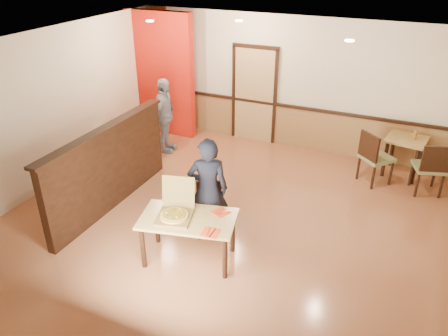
# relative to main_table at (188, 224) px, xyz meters

# --- Properties ---
(floor) EXTENTS (7.00, 7.00, 0.00)m
(floor) POSITION_rel_main_table_xyz_m (0.10, 0.95, -0.60)
(floor) COLOR #A2613F
(floor) RESTS_ON ground
(ceiling) EXTENTS (7.00, 7.00, 0.00)m
(ceiling) POSITION_rel_main_table_xyz_m (0.10, 0.95, 2.20)
(ceiling) COLOR black
(ceiling) RESTS_ON wall_back
(wall_back) EXTENTS (7.00, 0.00, 7.00)m
(wall_back) POSITION_rel_main_table_xyz_m (0.10, 4.45, 0.80)
(wall_back) COLOR beige
(wall_back) RESTS_ON floor
(wall_left) EXTENTS (0.00, 7.00, 7.00)m
(wall_left) POSITION_rel_main_table_xyz_m (-3.40, 0.95, 0.80)
(wall_left) COLOR beige
(wall_left) RESTS_ON floor
(wainscot_back) EXTENTS (7.00, 0.04, 0.90)m
(wainscot_back) POSITION_rel_main_table_xyz_m (0.10, 4.42, -0.15)
(wainscot_back) COLOR olive
(wainscot_back) RESTS_ON floor
(chair_rail_back) EXTENTS (7.00, 0.06, 0.06)m
(chair_rail_back) POSITION_rel_main_table_xyz_m (0.10, 4.40, 0.32)
(chair_rail_back) COLOR black
(chair_rail_back) RESTS_ON wall_back
(back_door) EXTENTS (0.90, 0.06, 2.10)m
(back_door) POSITION_rel_main_table_xyz_m (-0.70, 4.41, 0.45)
(back_door) COLOR tan
(back_door) RESTS_ON wall_back
(booth_partition) EXTENTS (0.20, 3.10, 1.44)m
(booth_partition) POSITION_rel_main_table_xyz_m (-1.90, 0.75, 0.14)
(booth_partition) COLOR black
(booth_partition) RESTS_ON floor
(red_accent_panel) EXTENTS (1.60, 0.20, 2.78)m
(red_accent_panel) POSITION_rel_main_table_xyz_m (-2.80, 3.95, 0.80)
(red_accent_panel) COLOR #B9190D
(red_accent_panel) RESTS_ON floor
(spot_a) EXTENTS (0.14, 0.14, 0.02)m
(spot_a) POSITION_rel_main_table_xyz_m (-2.20, 2.75, 2.18)
(spot_a) COLOR #FCEAB0
(spot_a) RESTS_ON ceiling
(spot_b) EXTENTS (0.14, 0.14, 0.02)m
(spot_b) POSITION_rel_main_table_xyz_m (-0.70, 3.45, 2.18)
(spot_b) COLOR #FCEAB0
(spot_b) RESTS_ON ceiling
(spot_c) EXTENTS (0.14, 0.14, 0.02)m
(spot_c) POSITION_rel_main_table_xyz_m (1.50, 2.45, 2.18)
(spot_c) COLOR #FCEAB0
(spot_c) RESTS_ON ceiling
(main_table) EXTENTS (1.46, 1.03, 0.71)m
(main_table) POSITION_rel_main_table_xyz_m (0.00, 0.00, 0.00)
(main_table) COLOR #AA8647
(main_table) RESTS_ON floor
(diner_chair) EXTENTS (0.56, 0.56, 0.83)m
(diner_chair) POSITION_rel_main_table_xyz_m (-0.04, 0.75, -0.15)
(diner_chair) COLOR olive
(diner_chair) RESTS_ON floor
(side_chair_left) EXTENTS (0.72, 0.72, 1.03)m
(side_chair_left) POSITION_rel_main_table_xyz_m (2.07, 3.40, -0.04)
(side_chair_left) COLOR olive
(side_chair_left) RESTS_ON floor
(side_chair_right) EXTENTS (0.63, 0.63, 1.01)m
(side_chair_right) POSITION_rel_main_table_xyz_m (3.04, 3.38, -0.05)
(side_chair_right) COLOR olive
(side_chair_right) RESTS_ON floor
(side_table) EXTENTS (0.81, 0.81, 0.76)m
(side_table) POSITION_rel_main_table_xyz_m (2.57, 4.00, -0.01)
(side_table) COLOR #AA8647
(side_table) RESTS_ON floor
(diner) EXTENTS (0.72, 0.62, 1.66)m
(diner) POSITION_rel_main_table_xyz_m (0.01, 0.61, 0.23)
(diner) COLOR black
(diner) RESTS_ON floor
(passerby) EXTENTS (0.56, 1.00, 1.61)m
(passerby) POSITION_rel_main_table_xyz_m (-2.20, 3.03, 0.21)
(passerby) COLOR gray
(passerby) RESTS_ON floor
(pizza_box) EXTENTS (0.59, 0.65, 0.49)m
(pizza_box) POSITION_rel_main_table_xyz_m (-0.18, -0.04, 0.17)
(pizza_box) COLOR brown
(pizza_box) RESTS_ON main_table
(pizza) EXTENTS (0.43, 0.43, 0.03)m
(pizza) POSITION_rel_main_table_xyz_m (-0.16, -0.09, 0.15)
(pizza) COLOR tan
(pizza) RESTS_ON pizza_box
(napkin_near) EXTENTS (0.25, 0.25, 0.01)m
(napkin_near) POSITION_rel_main_table_xyz_m (0.43, -0.19, 0.11)
(napkin_near) COLOR red
(napkin_near) RESTS_ON main_table
(napkin_far) EXTENTS (0.28, 0.28, 0.01)m
(napkin_far) POSITION_rel_main_table_xyz_m (0.36, 0.31, 0.11)
(napkin_far) COLOR red
(napkin_far) RESTS_ON main_table
(condiment) EXTENTS (0.07, 0.07, 0.17)m
(condiment) POSITION_rel_main_table_xyz_m (2.69, 4.00, 0.25)
(condiment) COLOR #935F1A
(condiment) RESTS_ON side_table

